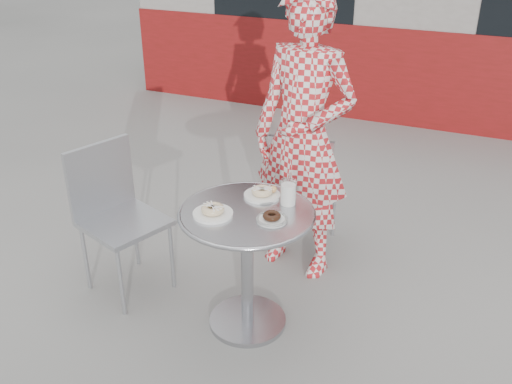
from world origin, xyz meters
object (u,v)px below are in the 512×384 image
at_px(chair_far, 304,211).
at_px(bistro_table, 247,241).
at_px(milk_cup, 288,193).
at_px(chair_left, 126,248).
at_px(plate_checker, 272,218).
at_px(plate_far, 263,193).
at_px(seated_person, 304,137).
at_px(plate_near, 213,211).

bearing_deg(chair_far, bistro_table, 83.04).
bearing_deg(bistro_table, chair_far, 89.50).
bearing_deg(milk_cup, chair_far, 101.78).
bearing_deg(chair_left, plate_checker, -73.60).
xyz_separation_m(chair_left, plate_checker, (0.95, -0.05, 0.45)).
bearing_deg(plate_far, seated_person, 84.23).
bearing_deg(plate_checker, plate_near, -167.08).
bearing_deg(plate_far, plate_checker, -57.10).
height_order(chair_far, plate_near, chair_far).
xyz_separation_m(chair_left, plate_far, (0.81, 0.17, 0.46)).
distance_m(bistro_table, chair_left, 0.85).
relative_size(chair_far, seated_person, 0.48).
xyz_separation_m(chair_left, seated_person, (0.86, 0.66, 0.61)).
xyz_separation_m(chair_far, milk_cup, (0.16, -0.75, 0.51)).
distance_m(chair_far, milk_cup, 0.92).
xyz_separation_m(chair_left, milk_cup, (0.97, 0.14, 0.50)).
bearing_deg(chair_far, plate_near, 75.12).
bearing_deg(plate_far, chair_left, -168.34).
bearing_deg(plate_checker, plate_far, 122.90).
height_order(chair_far, plate_checker, chair_far).
bearing_deg(chair_far, plate_far, 83.52).
distance_m(seated_person, plate_checker, 0.74).
xyz_separation_m(plate_checker, milk_cup, (0.01, 0.19, 0.05)).
distance_m(bistro_table, chair_far, 0.95).
xyz_separation_m(chair_far, seated_person, (0.05, -0.22, 0.62)).
bearing_deg(seated_person, chair_far, 112.88).
xyz_separation_m(plate_near, milk_cup, (0.30, 0.26, 0.04)).
relative_size(chair_left, seated_person, 0.51).
relative_size(plate_far, milk_cup, 1.45).
bearing_deg(plate_far, bistro_table, -92.31).
distance_m(chair_left, plate_checker, 1.06).
xyz_separation_m(chair_far, plate_far, (-0.00, -0.72, 0.47)).
distance_m(plate_checker, milk_cup, 0.20).
height_order(seated_person, plate_far, seated_person).
bearing_deg(plate_far, chair_far, 89.98).
height_order(seated_person, plate_checker, seated_person).
relative_size(plate_far, plate_checker, 1.24).
distance_m(chair_far, plate_far, 0.86).
height_order(plate_far, plate_near, same).
bearing_deg(plate_near, bistro_table, 35.36).
xyz_separation_m(plate_near, plate_checker, (0.29, 0.07, -0.01)).
bearing_deg(seated_person, milk_cup, -68.61).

